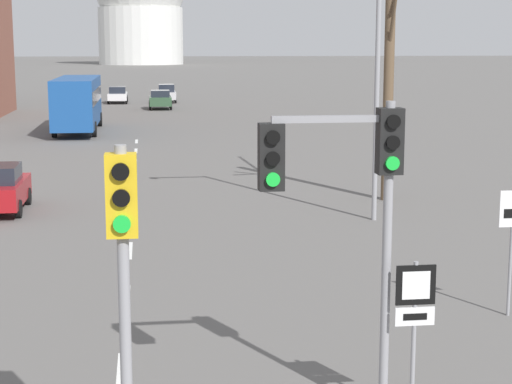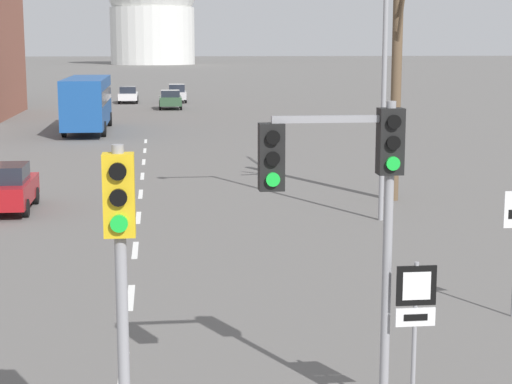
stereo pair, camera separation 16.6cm
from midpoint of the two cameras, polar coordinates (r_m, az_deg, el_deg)
name	(u,v)px [view 2 (the right image)]	position (r m, az deg, el deg)	size (l,w,h in m)	color
lane_stripe_1	(123,373)	(15.25, -8.53, -11.84)	(0.16, 2.00, 0.01)	silver
lane_stripe_2	(131,297)	(19.50, -8.12, -6.96)	(0.16, 2.00, 0.01)	silver
lane_stripe_3	(135,250)	(23.85, -7.86, -3.85)	(0.16, 2.00, 0.01)	silver
lane_stripe_4	(138,218)	(28.24, -7.69, -1.70)	(0.16, 2.00, 0.01)	silver
lane_stripe_5	(141,194)	(32.66, -7.56, -0.13)	(0.16, 2.00, 0.01)	silver
lane_stripe_6	(142,176)	(37.10, -7.46, 1.06)	(0.16, 2.00, 0.01)	silver
lane_stripe_7	(144,162)	(41.56, -7.38, 2.00)	(0.16, 2.00, 0.01)	silver
lane_stripe_8	(145,151)	(46.02, -7.32, 2.76)	(0.16, 2.00, 0.01)	silver
lane_stripe_9	(146,141)	(50.49, -7.27, 3.38)	(0.16, 2.00, 0.01)	silver
traffic_signal_near_right	(348,182)	(12.42, 6.54, 0.65)	(2.09, 0.34, 4.80)	gray
traffic_signal_centre_tall	(121,260)	(10.02, -8.53, -4.50)	(0.36, 0.34, 4.49)	gray
route_sign_post	(415,314)	(12.95, 10.94, -8.00)	(0.60, 0.08, 2.47)	gray
street_lamp_right	(372,44)	(27.23, 7.89, 9.76)	(2.51, 0.36, 9.21)	gray
sedan_near_left	(128,94)	(83.75, -8.46, 6.45)	(1.87, 4.47, 1.59)	silver
sedan_near_right	(177,93)	(84.19, -5.25, 6.58)	(1.83, 4.50, 1.77)	#B7B7BC
sedan_mid_centre	(4,188)	(30.15, -16.30, 0.28)	(1.91, 3.81, 1.62)	maroon
sedan_far_left	(170,99)	(75.37, -5.67, 6.17)	(1.96, 3.94, 1.66)	#2D4C33
city_bus	(87,100)	(56.44, -11.10, 6.04)	(2.66, 10.80, 3.48)	#19478C
bare_tree_right_near	(397,71)	(31.03, 9.57, 7.97)	(1.63, 4.97, 9.97)	brown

